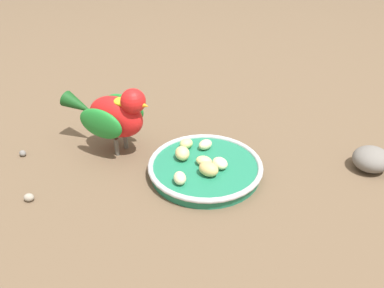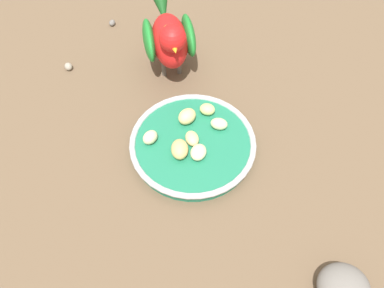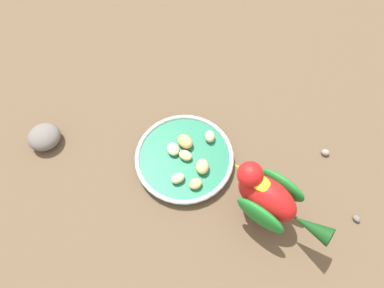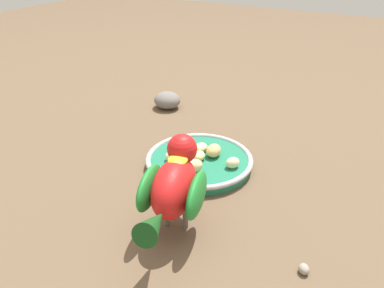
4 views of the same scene
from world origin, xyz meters
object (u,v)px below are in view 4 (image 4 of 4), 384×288
(apple_piece_4, at_px, (173,167))
(rock_large, at_px, (167,100))
(feeding_bowl, at_px, (199,161))
(apple_piece_1, at_px, (214,151))
(apple_piece_6, at_px, (233,163))
(apple_piece_5, at_px, (199,156))
(apple_piece_2, at_px, (172,157))
(pebble_0, at_px, (304,269))
(apple_piece_3, at_px, (201,148))
(parrot, at_px, (174,186))
(apple_piece_0, at_px, (194,166))

(apple_piece_4, relative_size, rock_large, 0.38)
(feeding_bowl, height_order, rock_large, rock_large)
(apple_piece_1, height_order, apple_piece_6, apple_piece_1)
(apple_piece_5, bearing_deg, apple_piece_2, 127.84)
(apple_piece_2, xyz_separation_m, pebble_0, (-0.14, -0.32, -0.02))
(apple_piece_2, distance_m, pebble_0, 0.35)
(feeding_bowl, distance_m, apple_piece_3, 0.03)
(apple_piece_2, bearing_deg, pebble_0, -113.98)
(apple_piece_6, bearing_deg, pebble_0, -132.44)
(apple_piece_5, relative_size, rock_large, 0.42)
(apple_piece_3, relative_size, apple_piece_4, 1.16)
(apple_piece_2, distance_m, parrot, 0.20)
(apple_piece_0, relative_size, apple_piece_3, 1.07)
(apple_piece_4, bearing_deg, apple_piece_0, -57.58)
(apple_piece_3, height_order, rock_large, rock_large)
(apple_piece_0, distance_m, parrot, 0.16)
(apple_piece_2, xyz_separation_m, apple_piece_6, (0.04, -0.12, 0.00))
(apple_piece_2, relative_size, rock_large, 0.41)
(apple_piece_4, relative_size, apple_piece_6, 0.98)
(apple_piece_3, relative_size, pebble_0, 1.79)
(apple_piece_0, distance_m, pebble_0, 0.29)
(apple_piece_4, bearing_deg, apple_piece_5, -18.28)
(feeding_bowl, xyz_separation_m, apple_piece_4, (-0.07, 0.02, 0.02))
(apple_piece_0, xyz_separation_m, apple_piece_1, (0.07, -0.01, 0.00))
(feeding_bowl, relative_size, apple_piece_2, 7.30)
(apple_piece_0, xyz_separation_m, parrot, (-0.15, -0.05, 0.05))
(apple_piece_3, distance_m, apple_piece_6, 0.09)
(apple_piece_2, height_order, apple_piece_4, same)
(apple_piece_2, distance_m, apple_piece_3, 0.07)
(apple_piece_5, relative_size, parrot, 0.15)
(pebble_0, bearing_deg, rock_large, 50.90)
(parrot, relative_size, rock_large, 2.89)
(apple_piece_0, bearing_deg, apple_piece_3, 19.49)
(apple_piece_3, bearing_deg, apple_piece_0, -160.51)
(feeding_bowl, relative_size, apple_piece_4, 7.84)
(apple_piece_2, distance_m, apple_piece_4, 0.04)
(apple_piece_4, xyz_separation_m, rock_large, (0.30, 0.21, -0.01))
(apple_piece_1, xyz_separation_m, apple_piece_2, (-0.06, 0.06, -0.00))
(apple_piece_6, bearing_deg, apple_piece_1, 67.83)
(apple_piece_1, distance_m, apple_piece_2, 0.09)
(apple_piece_3, height_order, pebble_0, apple_piece_3)
(apple_piece_3, distance_m, apple_piece_4, 0.10)
(apple_piece_2, xyz_separation_m, apple_piece_4, (-0.03, -0.02, -0.00))
(rock_large, xyz_separation_m, pebble_0, (-0.41, -0.51, -0.02))
(apple_piece_0, xyz_separation_m, apple_piece_2, (0.01, 0.06, -0.00))
(apple_piece_1, relative_size, apple_piece_2, 1.28)
(apple_piece_1, bearing_deg, pebble_0, -128.87)
(apple_piece_3, distance_m, pebble_0, 0.35)
(feeding_bowl, xyz_separation_m, apple_piece_5, (-0.00, -0.00, 0.02))
(apple_piece_6, distance_m, pebble_0, 0.27)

